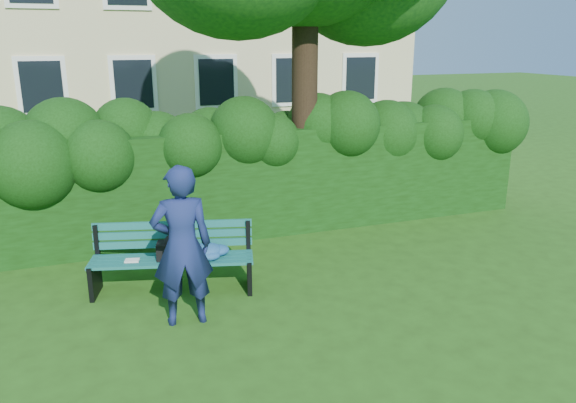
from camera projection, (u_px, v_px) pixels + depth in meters
name	position (u px, v px, depth m)	size (l,w,h in m)	color
ground	(303.00, 277.00, 7.89)	(80.00, 80.00, 0.00)	#254914
hedge	(256.00, 180.00, 9.63)	(10.00, 1.00, 1.80)	black
park_bench	(181.00, 255.00, 7.37)	(2.17, 1.08, 0.89)	#0E4A49
man_reading	(182.00, 246.00, 6.40)	(0.69, 0.46, 1.90)	navy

